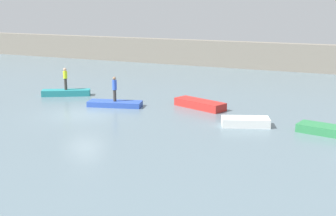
{
  "coord_description": "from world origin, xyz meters",
  "views": [
    {
      "loc": [
        17.03,
        -23.84,
        7.16
      ],
      "look_at": [
        5.43,
        1.41,
        0.66
      ],
      "focal_mm": 48.39,
      "sensor_mm": 36.0,
      "label": 1
    }
  ],
  "objects_px": {
    "rowboat_teal": "(66,93)",
    "rowboat_white": "(245,122)",
    "rowboat_red": "(200,104)",
    "rowboat_green": "(327,130)",
    "person_blue_shirt": "(115,88)",
    "person_hiviz_shirt": "(65,77)",
    "rowboat_blue": "(115,104)"
  },
  "relations": [
    {
      "from": "rowboat_green",
      "to": "rowboat_white",
      "type": "bearing_deg",
      "value": -165.65
    },
    {
      "from": "person_hiviz_shirt",
      "to": "person_blue_shirt",
      "type": "height_order",
      "value": "person_hiviz_shirt"
    },
    {
      "from": "rowboat_red",
      "to": "person_hiviz_shirt",
      "type": "height_order",
      "value": "person_hiviz_shirt"
    },
    {
      "from": "rowboat_red",
      "to": "rowboat_green",
      "type": "distance_m",
      "value": 9.2
    },
    {
      "from": "rowboat_red",
      "to": "rowboat_green",
      "type": "height_order",
      "value": "rowboat_red"
    },
    {
      "from": "rowboat_teal",
      "to": "rowboat_green",
      "type": "xyz_separation_m",
      "value": [
        19.75,
        -2.6,
        -0.01
      ]
    },
    {
      "from": "rowboat_white",
      "to": "person_blue_shirt",
      "type": "xyz_separation_m",
      "value": [
        -9.76,
        1.26,
        1.08
      ]
    },
    {
      "from": "rowboat_red",
      "to": "person_blue_shirt",
      "type": "relative_size",
      "value": 2.18
    },
    {
      "from": "rowboat_white",
      "to": "person_blue_shirt",
      "type": "relative_size",
      "value": 1.6
    },
    {
      "from": "rowboat_green",
      "to": "person_blue_shirt",
      "type": "xyz_separation_m",
      "value": [
        -14.32,
        1.0,
        1.1
      ]
    },
    {
      "from": "rowboat_red",
      "to": "rowboat_blue",
      "type": "bearing_deg",
      "value": -140.36
    },
    {
      "from": "rowboat_green",
      "to": "rowboat_teal",
      "type": "bearing_deg",
      "value": -176.45
    },
    {
      "from": "rowboat_blue",
      "to": "rowboat_white",
      "type": "height_order",
      "value": "rowboat_white"
    },
    {
      "from": "rowboat_white",
      "to": "person_hiviz_shirt",
      "type": "height_order",
      "value": "person_hiviz_shirt"
    },
    {
      "from": "rowboat_white",
      "to": "rowboat_red",
      "type": "bearing_deg",
      "value": 120.96
    },
    {
      "from": "rowboat_teal",
      "to": "rowboat_red",
      "type": "bearing_deg",
      "value": -27.84
    },
    {
      "from": "rowboat_blue",
      "to": "person_blue_shirt",
      "type": "distance_m",
      "value": 1.15
    },
    {
      "from": "rowboat_red",
      "to": "person_blue_shirt",
      "type": "distance_m",
      "value": 6.07
    },
    {
      "from": "rowboat_red",
      "to": "person_blue_shirt",
      "type": "bearing_deg",
      "value": -140.36
    },
    {
      "from": "rowboat_teal",
      "to": "rowboat_white",
      "type": "height_order",
      "value": "rowboat_white"
    },
    {
      "from": "rowboat_blue",
      "to": "rowboat_red",
      "type": "xyz_separation_m",
      "value": [
        5.63,
        2.01,
        0.09
      ]
    },
    {
      "from": "rowboat_white",
      "to": "rowboat_green",
      "type": "xyz_separation_m",
      "value": [
        4.56,
        0.26,
        -0.02
      ]
    },
    {
      "from": "rowboat_red",
      "to": "rowboat_white",
      "type": "bearing_deg",
      "value": -18.37
    },
    {
      "from": "rowboat_red",
      "to": "rowboat_green",
      "type": "relative_size",
      "value": 1.21
    },
    {
      "from": "rowboat_red",
      "to": "rowboat_white",
      "type": "distance_m",
      "value": 5.27
    },
    {
      "from": "rowboat_blue",
      "to": "person_hiviz_shirt",
      "type": "distance_m",
      "value": 5.8
    },
    {
      "from": "rowboat_teal",
      "to": "rowboat_blue",
      "type": "xyz_separation_m",
      "value": [
        5.43,
        -1.6,
        -0.06
      ]
    },
    {
      "from": "person_blue_shirt",
      "to": "rowboat_white",
      "type": "bearing_deg",
      "value": -7.36
    },
    {
      "from": "rowboat_teal",
      "to": "rowboat_blue",
      "type": "height_order",
      "value": "rowboat_teal"
    },
    {
      "from": "rowboat_teal",
      "to": "person_blue_shirt",
      "type": "height_order",
      "value": "person_blue_shirt"
    },
    {
      "from": "rowboat_white",
      "to": "rowboat_green",
      "type": "distance_m",
      "value": 4.57
    },
    {
      "from": "rowboat_blue",
      "to": "person_hiviz_shirt",
      "type": "height_order",
      "value": "person_hiviz_shirt"
    }
  ]
}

